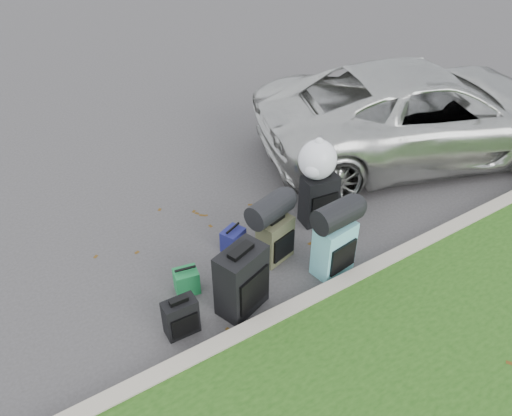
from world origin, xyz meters
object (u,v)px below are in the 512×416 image
suitcase_small_black (181,317)px  suitcase_large_black_right (319,199)px  suitcase_olive (275,239)px  tote_green (187,281)px  tote_navy (233,240)px  suitcase_large_black_left (242,280)px  suv (423,112)px  suitcase_teal (334,249)px

suitcase_small_black → suitcase_large_black_right: 2.44m
suitcase_olive → tote_green: 1.14m
suitcase_olive → tote_navy: size_ratio=1.98×
suitcase_large_black_left → tote_navy: 0.98m
suitcase_small_black → tote_green: size_ratio=1.45×
suitcase_small_black → suv: bearing=17.4°
suitcase_teal → tote_navy: (-0.77, 0.95, -0.19)m
suitcase_olive → suitcase_teal: bearing=-65.2°
suitcase_olive → suitcase_large_black_right: suitcase_large_black_right is taller
suitcase_teal → tote_green: bearing=152.1°
suitcase_large_black_left → suitcase_large_black_right: suitcase_large_black_left is taller
suv → tote_navy: size_ratio=17.85×
suitcase_small_black → suitcase_large_black_right: bearing=19.6°
suitcase_small_black → suitcase_large_black_left: size_ratio=0.55×
suitcase_large_black_left → suitcase_large_black_right: bearing=6.6°
suitcase_teal → suitcase_large_black_right: size_ratio=0.97×
suitcase_olive → suitcase_large_black_right: (0.89, 0.31, 0.06)m
suitcase_small_black → suitcase_olive: 1.50m
suitcase_large_black_left → suitcase_olive: 0.87m
suv → suitcase_small_black: (-4.79, -1.30, -0.50)m
suitcase_olive → suitcase_small_black: bearing=-177.6°
suitcase_teal → tote_green: suitcase_teal is taller
suitcase_olive → tote_green: size_ratio=1.93×
suitcase_large_black_left → suitcase_olive: size_ratio=1.36×
suv → suitcase_olive: size_ratio=9.03×
suitcase_small_black → tote_green: 0.58m
suitcase_olive → tote_green: suitcase_olive is taller
suitcase_large_black_left → suitcase_large_black_right: size_ratio=1.13×
suitcase_small_black → suitcase_teal: suitcase_teal is taller
suitcase_large_black_right → tote_navy: 1.25m
suitcase_small_black → tote_green: bearing=60.7°
suitcase_small_black → suitcase_olive: (1.43, 0.42, 0.07)m
tote_green → suitcase_teal: bearing=-9.8°
suitcase_large_black_right → tote_green: bearing=-165.6°
suitcase_small_black → tote_navy: 1.37m
suitcase_olive → suitcase_teal: suitcase_teal is taller
suitcase_large_black_left → tote_navy: size_ratio=2.69×
suitcase_large_black_left → suitcase_teal: (1.17, -0.08, -0.05)m
suv → tote_green: (-4.49, -0.81, -0.56)m
suitcase_small_black → suitcase_large_black_right: size_ratio=0.63×
suv → tote_green: 4.59m
suitcase_small_black → tote_navy: suitcase_small_black is taller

